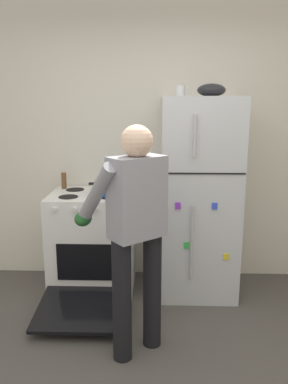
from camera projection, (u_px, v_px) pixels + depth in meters
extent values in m
cube|color=silver|center=(154.00, 143.00, 3.73)|extent=(6.00, 0.10, 2.70)
cube|color=silver|center=(198.00, 198.00, 3.46)|extent=(0.68, 0.68, 1.78)
cube|color=black|center=(204.00, 174.00, 3.06)|extent=(0.67, 0.01, 0.01)
cylinder|color=#B7B7BC|center=(192.00, 243.00, 3.17)|extent=(0.02, 0.02, 0.65)
cylinder|color=#B7B7BC|center=(195.00, 136.00, 2.97)|extent=(0.02, 0.02, 0.33)
cube|color=green|center=(187.00, 245.00, 3.20)|extent=(0.04, 0.01, 0.06)
cube|color=purple|center=(178.00, 206.00, 3.12)|extent=(0.04, 0.01, 0.06)
cube|color=blue|center=(215.00, 206.00, 3.11)|extent=(0.04, 0.01, 0.06)
cube|color=yellow|center=(226.00, 257.00, 3.21)|extent=(0.04, 0.01, 0.06)
cube|color=white|center=(93.00, 241.00, 3.58)|extent=(0.76, 0.64, 0.92)
cube|color=black|center=(87.00, 262.00, 3.28)|extent=(0.53, 0.01, 0.33)
cylinder|color=black|center=(68.00, 197.00, 3.34)|extent=(0.17, 0.17, 0.01)
cylinder|color=black|center=(110.00, 197.00, 3.33)|extent=(0.17, 0.17, 0.01)
cylinder|color=black|center=(75.00, 190.00, 3.62)|extent=(0.17, 0.17, 0.01)
cylinder|color=black|center=(113.00, 190.00, 3.61)|extent=(0.17, 0.17, 0.01)
cylinder|color=silver|center=(54.00, 209.00, 3.17)|extent=(0.04, 0.03, 0.04)
cylinder|color=silver|center=(75.00, 210.00, 3.17)|extent=(0.04, 0.03, 0.04)
cylinder|color=silver|center=(96.00, 210.00, 3.16)|extent=(0.04, 0.03, 0.04)
cylinder|color=silver|center=(116.00, 210.00, 3.16)|extent=(0.04, 0.03, 0.04)
cube|color=black|center=(82.00, 309.00, 3.06)|extent=(0.72, 0.59, 0.10)
cylinder|color=black|center=(122.00, 301.00, 2.55)|extent=(0.13, 0.13, 0.86)
cylinder|color=black|center=(152.00, 290.00, 2.71)|extent=(0.13, 0.13, 0.86)
cube|color=gray|center=(137.00, 198.00, 2.47)|extent=(0.41, 0.38, 0.54)
sphere|color=beige|center=(137.00, 141.00, 2.39)|extent=(0.21, 0.21, 0.21)
sphere|color=#434343|center=(137.00, 147.00, 2.40)|extent=(0.15, 0.15, 0.15)
cylinder|color=gray|center=(96.00, 195.00, 2.49)|extent=(0.35, 0.40, 0.48)
cylinder|color=gray|center=(144.00, 187.00, 2.73)|extent=(0.35, 0.40, 0.48)
ellipsoid|color=#1E5123|center=(83.00, 219.00, 2.69)|extent=(0.12, 0.18, 0.10)
ellipsoid|color=#1E5123|center=(129.00, 209.00, 2.92)|extent=(0.12, 0.18, 0.10)
cylinder|color=#19479E|center=(108.00, 188.00, 3.41)|extent=(0.25, 0.25, 0.11)
cube|color=black|center=(92.00, 184.00, 3.41)|extent=(0.05, 0.03, 0.02)
cube|color=black|center=(125.00, 184.00, 3.40)|extent=(0.05, 0.03, 0.02)
cylinder|color=silver|center=(180.00, 91.00, 3.30)|extent=(0.08, 0.08, 0.10)
torus|color=silver|center=(186.00, 91.00, 3.30)|extent=(0.06, 0.01, 0.06)
cylinder|color=brown|center=(64.00, 180.00, 3.66)|extent=(0.05, 0.05, 0.15)
ellipsoid|color=black|center=(211.00, 90.00, 3.24)|extent=(0.24, 0.24, 0.11)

